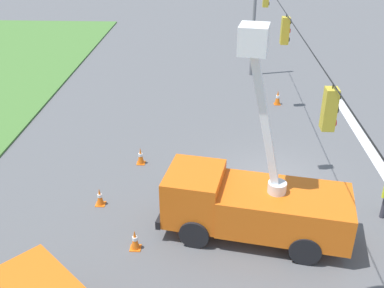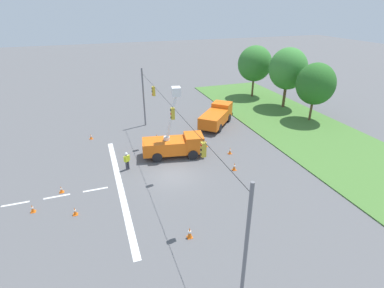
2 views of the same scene
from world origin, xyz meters
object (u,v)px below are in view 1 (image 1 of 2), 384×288
(utility_truck_bucket_lift, at_px, (252,200))
(traffic_cone_foreground_right, at_px, (141,156))
(traffic_cone_lane_edge_a, at_px, (135,240))
(traffic_cone_near_bucket, at_px, (278,98))
(traffic_cone_foreground_left, at_px, (100,197))

(utility_truck_bucket_lift, height_order, traffic_cone_foreground_right, utility_truck_bucket_lift)
(traffic_cone_lane_edge_a, bearing_deg, traffic_cone_near_bucket, -26.06)
(utility_truck_bucket_lift, bearing_deg, traffic_cone_near_bucket, -11.44)
(utility_truck_bucket_lift, height_order, traffic_cone_lane_edge_a, utility_truck_bucket_lift)
(traffic_cone_foreground_left, distance_m, traffic_cone_foreground_right, 3.31)
(traffic_cone_foreground_right, height_order, traffic_cone_near_bucket, traffic_cone_near_bucket)
(traffic_cone_foreground_right, bearing_deg, traffic_cone_near_bucket, -43.99)
(traffic_cone_foreground_right, height_order, traffic_cone_lane_edge_a, traffic_cone_foreground_right)
(utility_truck_bucket_lift, bearing_deg, traffic_cone_foreground_left, 75.19)
(traffic_cone_foreground_right, relative_size, traffic_cone_near_bucket, 0.92)
(traffic_cone_near_bucket, bearing_deg, traffic_cone_foreground_left, 142.32)
(traffic_cone_foreground_left, relative_size, traffic_cone_foreground_right, 0.93)
(utility_truck_bucket_lift, distance_m, traffic_cone_foreground_left, 5.77)
(traffic_cone_foreground_left, height_order, traffic_cone_lane_edge_a, traffic_cone_lane_edge_a)
(traffic_cone_foreground_left, distance_m, traffic_cone_near_bucket, 12.82)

